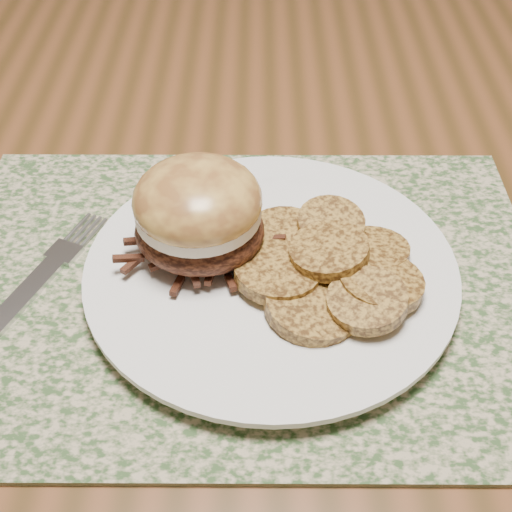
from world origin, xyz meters
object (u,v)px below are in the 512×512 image
(fork, at_px, (25,295))
(pork_sandwich, at_px, (198,213))
(dining_table, at_px, (283,181))
(dinner_plate, at_px, (271,273))

(fork, bearing_deg, pork_sandwich, 38.80)
(dining_table, xyz_separation_m, pork_sandwich, (-0.07, -0.22, 0.13))
(pork_sandwich, distance_m, fork, 0.14)
(pork_sandwich, relative_size, fork, 0.65)
(dinner_plate, bearing_deg, fork, -174.15)
(dining_table, distance_m, fork, 0.33)
(dinner_plate, height_order, fork, dinner_plate)
(dinner_plate, distance_m, fork, 0.18)
(dining_table, height_order, dinner_plate, dinner_plate)
(fork, bearing_deg, dining_table, 74.99)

